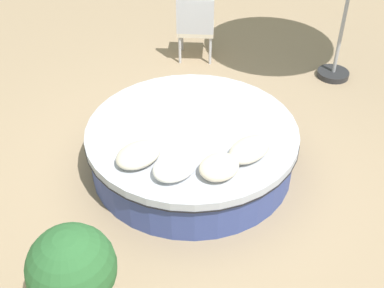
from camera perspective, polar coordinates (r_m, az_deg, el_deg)
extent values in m
plane|color=#9E8466|center=(5.48, 0.00, -2.53)|extent=(16.00, 16.00, 0.00)
cylinder|color=#38478C|center=(5.34, 0.00, -0.83)|extent=(2.16, 2.16, 0.42)
cylinder|color=black|center=(5.21, 0.00, 0.96)|extent=(2.24, 2.24, 0.02)
cylinder|color=#B2B7C6|center=(5.18, 0.00, 1.37)|extent=(2.23, 2.23, 0.09)
ellipsoid|color=beige|center=(4.73, -6.18, -1.22)|extent=(0.48, 0.36, 0.15)
ellipsoid|color=white|center=(4.55, -1.98, -2.62)|extent=(0.46, 0.35, 0.17)
ellipsoid|color=beige|center=(4.56, 3.14, -2.65)|extent=(0.40, 0.34, 0.17)
ellipsoid|color=beige|center=(4.79, 6.62, -0.62)|extent=(0.50, 0.31, 0.15)
cylinder|color=#B7B7BC|center=(7.67, -1.16, 12.23)|extent=(0.04, 0.04, 0.42)
cylinder|color=#B7B7BC|center=(7.65, 2.20, 12.14)|extent=(0.04, 0.04, 0.42)
cylinder|color=#B7B7BC|center=(7.30, -1.41, 10.78)|extent=(0.04, 0.04, 0.42)
cylinder|color=#B7B7BC|center=(7.28, 2.11, 10.68)|extent=(0.04, 0.04, 0.42)
cube|color=beige|center=(7.37, 0.44, 13.15)|extent=(0.72, 0.72, 0.06)
cube|color=#B7B7BC|center=(7.05, 0.36, 14.45)|extent=(0.38, 0.44, 0.50)
cylinder|color=#262628|center=(7.31, 15.92, 7.77)|extent=(0.44, 0.44, 0.08)
sphere|color=#2D6633|center=(3.86, -13.68, -13.70)|extent=(0.67, 0.67, 0.67)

